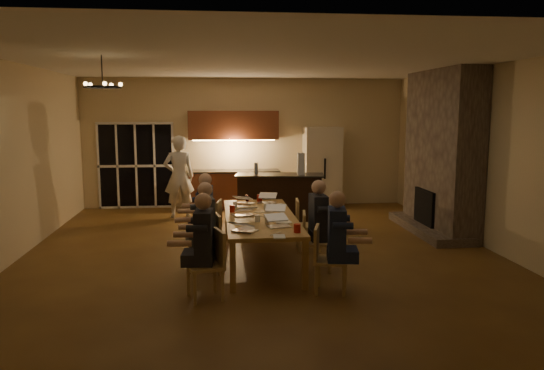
% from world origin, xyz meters
% --- Properties ---
extents(floor, '(9.00, 9.00, 0.00)m').
position_xyz_m(floor, '(0.00, 0.00, 0.00)').
color(floor, brown).
rests_on(floor, ground).
extents(back_wall, '(8.00, 0.04, 3.20)m').
position_xyz_m(back_wall, '(0.00, 4.52, 1.60)').
color(back_wall, beige).
rests_on(back_wall, ground).
extents(left_wall, '(0.04, 9.00, 3.20)m').
position_xyz_m(left_wall, '(-4.02, 0.00, 1.60)').
color(left_wall, beige).
rests_on(left_wall, ground).
extents(right_wall, '(0.04, 9.00, 3.20)m').
position_xyz_m(right_wall, '(4.02, 0.00, 1.60)').
color(right_wall, beige).
rests_on(right_wall, ground).
extents(ceiling, '(8.00, 9.00, 0.04)m').
position_xyz_m(ceiling, '(0.00, 0.00, 3.22)').
color(ceiling, white).
rests_on(ceiling, back_wall).
extents(french_doors, '(1.86, 0.08, 2.10)m').
position_xyz_m(french_doors, '(-2.70, 4.47, 1.05)').
color(french_doors, black).
rests_on(french_doors, ground).
extents(fireplace, '(0.58, 2.50, 3.20)m').
position_xyz_m(fireplace, '(3.70, 1.20, 1.60)').
color(fireplace, '#675C51').
rests_on(fireplace, ground).
extents(kitchenette, '(2.24, 0.68, 2.40)m').
position_xyz_m(kitchenette, '(-0.30, 4.20, 1.20)').
color(kitchenette, brown).
rests_on(kitchenette, ground).
extents(refrigerator, '(0.90, 0.68, 2.00)m').
position_xyz_m(refrigerator, '(1.90, 4.15, 1.00)').
color(refrigerator, beige).
rests_on(refrigerator, ground).
extents(dining_table, '(1.10, 3.01, 0.75)m').
position_xyz_m(dining_table, '(-0.06, -0.51, 0.38)').
color(dining_table, tan).
rests_on(dining_table, ground).
extents(bar_island, '(1.92, 0.96, 1.08)m').
position_xyz_m(bar_island, '(0.59, 2.19, 0.54)').
color(bar_island, black).
rests_on(bar_island, ground).
extents(chair_left_near, '(0.54, 0.54, 0.89)m').
position_xyz_m(chair_left_near, '(-0.91, -2.15, 0.45)').
color(chair_left_near, tan).
rests_on(chair_left_near, ground).
extents(chair_left_mid, '(0.52, 0.52, 0.89)m').
position_xyz_m(chair_left_mid, '(-0.94, -1.07, 0.45)').
color(chair_left_mid, tan).
rests_on(chair_left_mid, ground).
extents(chair_left_far, '(0.51, 0.51, 0.89)m').
position_xyz_m(chair_left_far, '(-0.91, 0.15, 0.45)').
color(chair_left_far, tan).
rests_on(chair_left_far, ground).
extents(chair_right_near, '(0.54, 0.54, 0.89)m').
position_xyz_m(chair_right_near, '(0.76, -2.07, 0.45)').
color(chair_right_near, tan).
rests_on(chair_right_near, ground).
extents(chair_right_mid, '(0.50, 0.50, 0.89)m').
position_xyz_m(chair_right_mid, '(0.76, -1.08, 0.45)').
color(chair_right_mid, tan).
rests_on(chair_right_mid, ground).
extents(chair_right_far, '(0.48, 0.48, 0.89)m').
position_xyz_m(chair_right_far, '(0.84, 0.06, 0.45)').
color(chair_right_far, tan).
rests_on(chair_right_far, ground).
extents(person_left_near, '(0.65, 0.65, 1.38)m').
position_xyz_m(person_left_near, '(-0.92, -2.09, 0.69)').
color(person_left_near, '#21222A').
rests_on(person_left_near, ground).
extents(person_right_near, '(0.69, 0.69, 1.38)m').
position_xyz_m(person_right_near, '(0.82, -2.12, 0.69)').
color(person_right_near, '#1B2444').
rests_on(person_right_near, ground).
extents(person_left_mid, '(0.70, 0.70, 1.38)m').
position_xyz_m(person_left_mid, '(-0.91, -1.06, 0.69)').
color(person_left_mid, '#3B4146').
rests_on(person_left_mid, ground).
extents(person_right_mid, '(0.62, 0.62, 1.38)m').
position_xyz_m(person_right_mid, '(0.79, -1.02, 0.69)').
color(person_right_mid, '#21222A').
rests_on(person_right_mid, ground).
extents(person_left_far, '(0.65, 0.65, 1.38)m').
position_xyz_m(person_left_far, '(-0.93, 0.04, 0.69)').
color(person_left_far, '#1B2444').
rests_on(person_left_far, ground).
extents(standing_person, '(0.74, 0.54, 1.86)m').
position_xyz_m(standing_person, '(-1.58, 3.20, 0.93)').
color(standing_person, silver).
rests_on(standing_person, ground).
extents(chandelier, '(0.53, 0.53, 0.03)m').
position_xyz_m(chandelier, '(-2.34, -0.94, 2.75)').
color(chandelier, black).
rests_on(chandelier, ceiling).
extents(laptop_a, '(0.42, 0.41, 0.23)m').
position_xyz_m(laptop_a, '(-0.36, -1.58, 0.86)').
color(laptop_a, silver).
rests_on(laptop_a, dining_table).
extents(laptop_b, '(0.38, 0.35, 0.23)m').
position_xyz_m(laptop_b, '(0.14, -1.37, 0.86)').
color(laptop_b, silver).
rests_on(laptop_b, dining_table).
extents(laptop_c, '(0.40, 0.37, 0.23)m').
position_xyz_m(laptop_c, '(-0.33, -0.48, 0.86)').
color(laptop_c, silver).
rests_on(laptop_c, dining_table).
extents(laptop_d, '(0.37, 0.34, 0.23)m').
position_xyz_m(laptop_d, '(0.17, -0.63, 0.86)').
color(laptop_d, silver).
rests_on(laptop_d, dining_table).
extents(laptop_e, '(0.41, 0.40, 0.23)m').
position_xyz_m(laptop_e, '(-0.23, 0.61, 0.86)').
color(laptop_e, silver).
rests_on(laptop_e, dining_table).
extents(laptop_f, '(0.38, 0.36, 0.23)m').
position_xyz_m(laptop_f, '(0.16, 0.61, 0.86)').
color(laptop_f, silver).
rests_on(laptop_f, dining_table).
extents(mug_front, '(0.08, 0.08, 0.10)m').
position_xyz_m(mug_front, '(-0.14, -0.99, 0.80)').
color(mug_front, white).
rests_on(mug_front, dining_table).
extents(mug_mid, '(0.08, 0.08, 0.10)m').
position_xyz_m(mug_mid, '(0.09, -0.02, 0.80)').
color(mug_mid, white).
rests_on(mug_mid, dining_table).
extents(mug_back, '(0.07, 0.07, 0.10)m').
position_xyz_m(mug_back, '(-0.43, 0.24, 0.80)').
color(mug_back, white).
rests_on(mug_back, dining_table).
extents(redcup_near, '(0.10, 0.10, 0.12)m').
position_xyz_m(redcup_near, '(0.35, -1.74, 0.81)').
color(redcup_near, '#B9190C').
rests_on(redcup_near, dining_table).
extents(redcup_mid, '(0.09, 0.09, 0.12)m').
position_xyz_m(redcup_mid, '(-0.49, -0.18, 0.81)').
color(redcup_mid, '#B9190C').
rests_on(redcup_mid, dining_table).
extents(redcup_far, '(0.10, 0.10, 0.12)m').
position_xyz_m(redcup_far, '(0.05, 0.82, 0.81)').
color(redcup_far, '#B9190C').
rests_on(redcup_far, dining_table).
extents(can_silver, '(0.06, 0.06, 0.12)m').
position_xyz_m(can_silver, '(-0.01, -1.15, 0.81)').
color(can_silver, '#B2B2B7').
rests_on(can_silver, dining_table).
extents(can_cola, '(0.06, 0.06, 0.12)m').
position_xyz_m(can_cola, '(-0.18, 0.82, 0.81)').
color(can_cola, '#3F0F0C').
rests_on(can_cola, dining_table).
extents(plate_near, '(0.24, 0.24, 0.02)m').
position_xyz_m(plate_near, '(0.25, -1.12, 0.76)').
color(plate_near, white).
rests_on(plate_near, dining_table).
extents(plate_left, '(0.23, 0.23, 0.02)m').
position_xyz_m(plate_left, '(-0.32, -1.46, 0.76)').
color(plate_left, white).
rests_on(plate_left, dining_table).
extents(plate_far, '(0.23, 0.23, 0.02)m').
position_xyz_m(plate_far, '(0.38, 0.30, 0.76)').
color(plate_far, white).
rests_on(plate_far, dining_table).
extents(notepad, '(0.17, 0.23, 0.01)m').
position_xyz_m(notepad, '(0.07, -1.98, 0.76)').
color(notepad, white).
rests_on(notepad, dining_table).
extents(bar_bottle, '(0.08, 0.08, 0.24)m').
position_xyz_m(bar_bottle, '(0.10, 2.29, 1.20)').
color(bar_bottle, '#99999E').
rests_on(bar_bottle, bar_island).
extents(bar_blender, '(0.15, 0.15, 0.46)m').
position_xyz_m(bar_blender, '(1.02, 2.05, 1.31)').
color(bar_blender, silver).
rests_on(bar_blender, bar_island).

